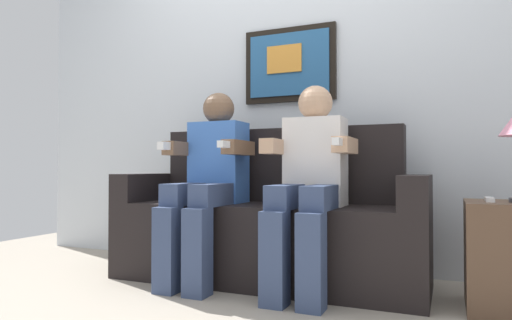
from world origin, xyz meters
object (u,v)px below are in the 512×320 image
person_on_left (209,177)px  spare_remote_on_table (489,199)px  person_on_right (309,178)px  couch (268,227)px

person_on_left → spare_remote_on_table: (1.45, 0.04, -0.10)m
person_on_left → person_on_right: bearing=0.0°
person_on_right → spare_remote_on_table: bearing=2.9°
spare_remote_on_table → person_on_right: bearing=-177.1°
person_on_right → person_on_left: bearing=-180.0°
person_on_left → couch: bearing=29.0°
couch → spare_remote_on_table: size_ratio=13.74×
couch → person_on_right: (0.30, -0.17, 0.29)m
person_on_left → spare_remote_on_table: size_ratio=8.54×
person_on_left → person_on_right: 0.60m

